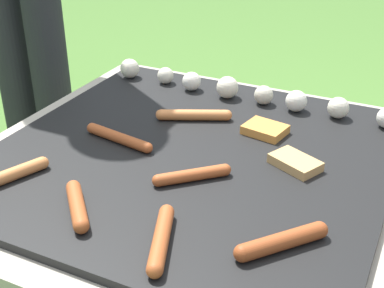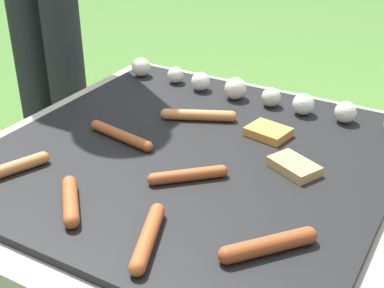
% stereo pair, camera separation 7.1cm
% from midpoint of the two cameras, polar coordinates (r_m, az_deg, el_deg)
% --- Properties ---
extents(grill, '(0.94, 0.94, 0.40)m').
position_cam_midpoint_polar(grill, '(1.27, -1.61, -8.83)').
color(grill, '#A89E8C').
rests_on(grill, ground_plane).
extents(sausage_back_right, '(0.17, 0.09, 0.03)m').
position_cam_midpoint_polar(sausage_back_right, '(1.30, -1.36, 3.09)').
color(sausage_back_right, '#C6753D').
rests_on(sausage_back_right, grill).
extents(sausage_front_center, '(0.11, 0.12, 0.03)m').
position_cam_midpoint_polar(sausage_front_center, '(0.99, -14.17, -6.43)').
color(sausage_front_center, '#A34C23').
rests_on(sausage_front_center, grill).
extents(sausage_mid_left, '(0.13, 0.12, 0.02)m').
position_cam_midpoint_polar(sausage_mid_left, '(1.05, -1.91, -3.36)').
color(sausage_mid_left, '#A34C23').
rests_on(sausage_mid_left, grill).
extents(sausage_back_left, '(0.08, 0.17, 0.03)m').
position_cam_midpoint_polar(sausage_back_left, '(0.89, -5.62, -10.09)').
color(sausage_back_left, '#A34C23').
rests_on(sausage_back_left, grill).
extents(sausage_back_center, '(0.19, 0.05, 0.02)m').
position_cam_midpoint_polar(sausage_back_center, '(1.21, -9.48, 0.66)').
color(sausage_back_center, '#A34C23').
rests_on(sausage_back_center, grill).
extents(sausage_front_left, '(0.12, 0.14, 0.03)m').
position_cam_midpoint_polar(sausage_front_left, '(0.89, 7.30, -10.30)').
color(sausage_front_left, '#93421E').
rests_on(sausage_front_left, grill).
extents(sausage_mid_right, '(0.08, 0.16, 0.03)m').
position_cam_midpoint_polar(sausage_mid_right, '(1.12, -20.71, -3.21)').
color(sausage_mid_right, '#C6753D').
rests_on(sausage_mid_right, grill).
extents(bread_slice_left, '(0.12, 0.10, 0.02)m').
position_cam_midpoint_polar(bread_slice_left, '(1.11, 9.18, -2.00)').
color(bread_slice_left, tan).
rests_on(bread_slice_left, grill).
extents(bread_slice_right, '(0.10, 0.09, 0.02)m').
position_cam_midpoint_polar(bread_slice_right, '(1.24, 6.19, 1.52)').
color(bread_slice_right, '#D18438').
rests_on(bread_slice_right, grill).
extents(mushroom_row, '(0.77, 0.07, 0.06)m').
position_cam_midpoint_polar(mushroom_row, '(1.41, 3.99, 5.71)').
color(mushroom_row, beige).
rests_on(mushroom_row, grill).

